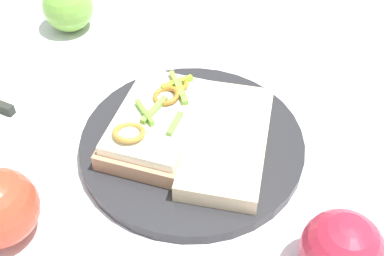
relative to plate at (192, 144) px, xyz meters
name	(u,v)px	position (x,y,z in m)	size (l,w,h in m)	color
ground_plane	(192,148)	(0.00, 0.00, -0.01)	(2.00, 2.00, 0.00)	silver
plate	(192,144)	(0.00, 0.00, 0.00)	(0.27, 0.27, 0.02)	#28282B
sandwich	(158,121)	(0.04, 0.01, 0.03)	(0.13, 0.17, 0.05)	tan
bread_slice_side	(227,141)	(-0.04, -0.01, 0.02)	(0.18, 0.09, 0.02)	beige
apple_1	(342,251)	(-0.20, 0.08, 0.03)	(0.08, 0.08, 0.08)	#B22338
apple_2	(68,6)	(0.29, -0.14, 0.03)	(0.08, 0.08, 0.08)	#70AD3E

